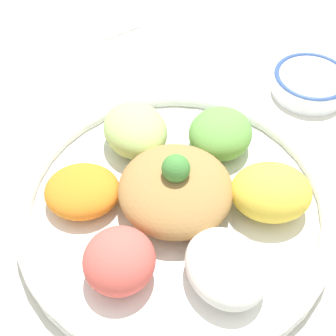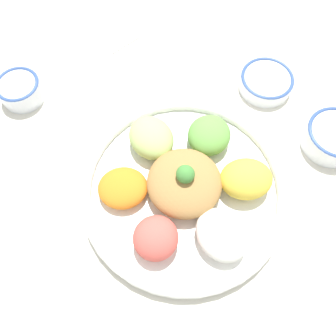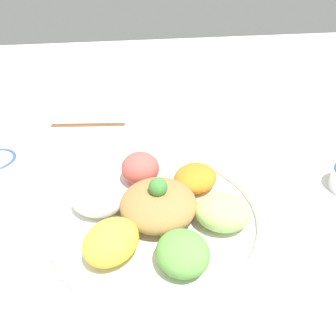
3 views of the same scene
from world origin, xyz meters
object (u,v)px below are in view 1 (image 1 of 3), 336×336
object	(u,v)px
rice_bowl_plain	(310,82)
serving_spoon_extra	(102,38)
salad_platter	(177,200)
serving_spoon_main	(230,57)

from	to	relation	value
rice_bowl_plain	serving_spoon_extra	bearing A→B (deg)	-157.33
salad_platter	serving_spoon_main	size ratio (longest dim) A/B	3.14
rice_bowl_plain	serving_spoon_main	world-z (taller)	rice_bowl_plain
serving_spoon_main	salad_platter	bearing A→B (deg)	2.84
salad_platter	rice_bowl_plain	bearing A→B (deg)	92.68
salad_platter	serving_spoon_extra	xyz separation A→B (m)	(-0.35, 0.17, -0.03)
serving_spoon_extra	rice_bowl_plain	bearing A→B (deg)	-56.16
salad_platter	serving_spoon_extra	distance (m)	0.39
serving_spoon_main	serving_spoon_extra	bearing A→B (deg)	-84.22
rice_bowl_plain	serving_spoon_main	distance (m)	0.14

